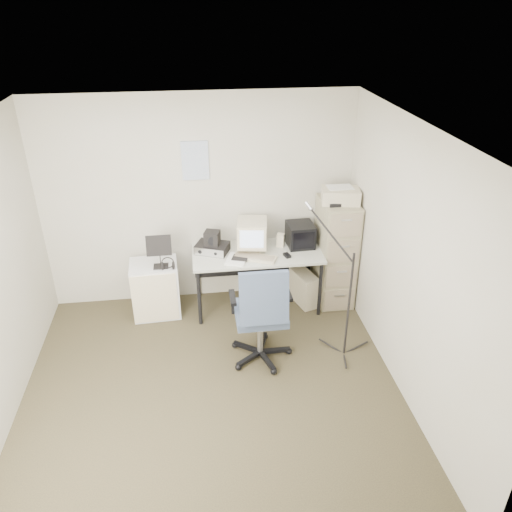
{
  "coord_description": "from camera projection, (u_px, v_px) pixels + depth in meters",
  "views": [
    {
      "loc": [
        -0.07,
        -3.64,
        3.42
      ],
      "look_at": [
        0.55,
        0.95,
        0.95
      ],
      "focal_mm": 35.0,
      "sensor_mm": 36.0,
      "label": 1
    }
  ],
  "objects": [
    {
      "name": "wall_calendar",
      "position": [
        195.0,
        161.0,
        5.54
      ],
      "size": [
        0.3,
        0.02,
        0.44
      ],
      "primitive_type": "cube",
      "color": "white",
      "rests_on": "wall_back"
    },
    {
      "name": "headphones",
      "position": [
        168.0,
        265.0,
        5.56
      ],
      "size": [
        0.16,
        0.16,
        0.03
      ],
      "primitive_type": "torus",
      "rotation": [
        0.0,
        0.0,
        0.03
      ],
      "color": "black",
      "rests_on": "side_cart"
    },
    {
      "name": "desk_speaker",
      "position": [
        281.0,
        240.0,
        5.9
      ],
      "size": [
        0.11,
        0.11,
        0.16
      ],
      "primitive_type": "cube",
      "rotation": [
        0.0,
        0.0,
        -0.36
      ],
      "color": "beige",
      "rests_on": "desk"
    },
    {
      "name": "keyboard",
      "position": [
        255.0,
        258.0,
        5.66
      ],
      "size": [
        0.52,
        0.36,
        0.03
      ],
      "primitive_type": "cube",
      "rotation": [
        0.0,
        0.0,
        -0.42
      ],
      "color": "beige",
      "rests_on": "desk"
    },
    {
      "name": "radio_receiver",
      "position": [
        212.0,
        248.0,
        5.79
      ],
      "size": [
        0.43,
        0.38,
        0.1
      ],
      "primitive_type": "cube",
      "rotation": [
        0.0,
        0.0,
        -0.38
      ],
      "color": "black",
      "rests_on": "desk"
    },
    {
      "name": "wall_back",
      "position": [
        199.0,
        202.0,
        5.79
      ],
      "size": [
        3.6,
        0.02,
        2.5
      ],
      "primitive_type": "cube",
      "color": "beige",
      "rests_on": "ground"
    },
    {
      "name": "papers",
      "position": [
        237.0,
        259.0,
        5.63
      ],
      "size": [
        0.3,
        0.35,
        0.02
      ],
      "primitive_type": "cube",
      "rotation": [
        0.0,
        0.0,
        -0.33
      ],
      "color": "white",
      "rests_on": "desk"
    },
    {
      "name": "crt_tv",
      "position": [
        300.0,
        235.0,
        5.89
      ],
      "size": [
        0.32,
        0.33,
        0.28
      ],
      "primitive_type": "cube",
      "rotation": [
        0.0,
        0.0,
        0.04
      ],
      "color": "black",
      "rests_on": "desk"
    },
    {
      "name": "side_cart",
      "position": [
        156.0,
        289.0,
        5.85
      ],
      "size": [
        0.56,
        0.45,
        0.66
      ],
      "primitive_type": "cube",
      "rotation": [
        0.0,
        0.0,
        0.05
      ],
      "color": "silver",
      "rests_on": "floor"
    },
    {
      "name": "mouse",
      "position": [
        287.0,
        255.0,
        5.7
      ],
      "size": [
        0.09,
        0.11,
        0.03
      ],
      "primitive_type": "cube",
      "rotation": [
        0.0,
        0.0,
        0.28
      ],
      "color": "black",
      "rests_on": "desk"
    },
    {
      "name": "wall_right",
      "position": [
        410.0,
        267.0,
        4.43
      ],
      "size": [
        0.02,
        3.6,
        2.5
      ],
      "primitive_type": "cube",
      "color": "beige",
      "rests_on": "ground"
    },
    {
      "name": "filing_cabinet",
      "position": [
        335.0,
        252.0,
        5.98
      ],
      "size": [
        0.4,
        0.6,
        1.3
      ],
      "primitive_type": "cube",
      "color": "tan",
      "rests_on": "floor"
    },
    {
      "name": "music_stand",
      "position": [
        159.0,
        251.0,
        5.53
      ],
      "size": [
        0.31,
        0.22,
        0.4
      ],
      "primitive_type": "cube",
      "rotation": [
        0.0,
        0.0,
        0.29
      ],
      "color": "black",
      "rests_on": "side_cart"
    },
    {
      "name": "pc_tower",
      "position": [
        304.0,
        288.0,
        6.11
      ],
      "size": [
        0.31,
        0.47,
        0.4
      ],
      "primitive_type": "cube",
      "rotation": [
        0.0,
        0.0,
        0.3
      ],
      "color": "beige",
      "rests_on": "floor"
    },
    {
      "name": "crt_monitor",
      "position": [
        252.0,
        236.0,
        5.77
      ],
      "size": [
        0.38,
        0.4,
        0.37
      ],
      "primitive_type": "cube",
      "rotation": [
        0.0,
        0.0,
        -0.15
      ],
      "color": "beige",
      "rests_on": "desk"
    },
    {
      "name": "mic_stand",
      "position": [
        350.0,
        290.0,
        4.96
      ],
      "size": [
        0.03,
        0.03,
        1.57
      ],
      "primitive_type": "cylinder",
      "rotation": [
        0.0,
        0.0,
        2.1
      ],
      "color": "black",
      "rests_on": "floor"
    },
    {
      "name": "ceiling",
      "position": [
        199.0,
        134.0,
        3.62
      ],
      "size": [
        3.6,
        3.6,
        0.01
      ],
      "primitive_type": "cube",
      "color": "white",
      "rests_on": "ground"
    },
    {
      "name": "desk",
      "position": [
        257.0,
        279.0,
        5.97
      ],
      "size": [
        1.5,
        0.7,
        0.73
      ],
      "primitive_type": "cube",
      "color": "#B5B89E",
      "rests_on": "floor"
    },
    {
      "name": "floor",
      "position": [
        213.0,
        393.0,
        4.8
      ],
      "size": [
        3.6,
        3.6,
        0.01
      ],
      "primitive_type": "cube",
      "color": "#312C20",
      "rests_on": "ground"
    },
    {
      "name": "office_chair",
      "position": [
        260.0,
        311.0,
        5.01
      ],
      "size": [
        0.66,
        0.66,
        1.15
      ],
      "primitive_type": "cube",
      "rotation": [
        0.0,
        0.0,
        0.0
      ],
      "color": "#3F4D68",
      "rests_on": "floor"
    },
    {
      "name": "printer",
      "position": [
        341.0,
        196.0,
        5.61
      ],
      "size": [
        0.47,
        0.36,
        0.16
      ],
      "primitive_type": "cube",
      "rotation": [
        0.0,
        0.0,
        -0.19
      ],
      "color": "beige",
      "rests_on": "filing_cabinet"
    },
    {
      "name": "radio_speaker",
      "position": [
        212.0,
        238.0,
        5.71
      ],
      "size": [
        0.2,
        0.2,
        0.17
      ],
      "primitive_type": "cube",
      "rotation": [
        0.0,
        0.0,
        -0.31
      ],
      "color": "black",
      "rests_on": "radio_receiver"
    },
    {
      "name": "wall_front",
      "position": [
        223.0,
        455.0,
        2.64
      ],
      "size": [
        3.6,
        0.02,
        2.5
      ],
      "primitive_type": "cube",
      "color": "beige",
      "rests_on": "ground"
    }
  ]
}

